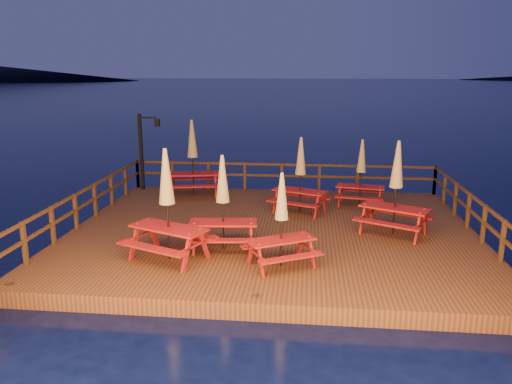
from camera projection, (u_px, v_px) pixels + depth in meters
ground at (273, 241)px, 15.16m from camera, size 500.00×500.00×0.00m
deck at (273, 235)px, 15.12m from camera, size 12.00×10.00×0.40m
deck_piles at (273, 250)px, 15.24m from camera, size 11.44×9.44×1.40m
railing at (277, 190)px, 16.60m from camera, size 11.80×9.75×1.10m
lamp_post at (145, 145)px, 19.57m from camera, size 0.85×0.18×3.00m
picnic_table_0 at (223, 201)px, 13.05m from camera, size 1.92×1.64×2.55m
picnic_table_1 at (361, 172)px, 17.32m from camera, size 1.85×1.61×2.35m
picnic_table_2 at (396, 187)px, 14.21m from camera, size 2.44×2.29×2.75m
picnic_table_3 at (193, 157)px, 18.69m from camera, size 2.28×2.00×2.87m
picnic_table_4 at (281, 219)px, 11.93m from camera, size 2.08×1.97×2.33m
picnic_table_5 at (300, 174)px, 16.47m from camera, size 2.20×2.03×2.54m
picnic_table_6 at (167, 203)px, 12.32m from camera, size 2.47×2.29×2.84m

